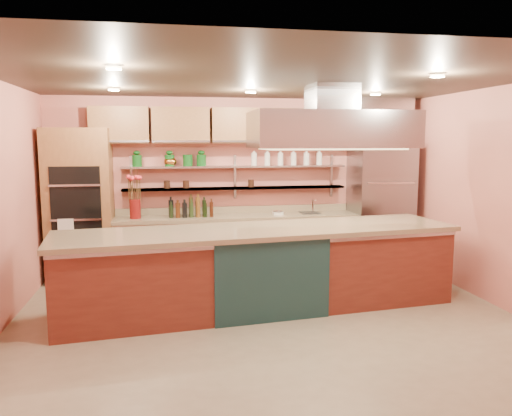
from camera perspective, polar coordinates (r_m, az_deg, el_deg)
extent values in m
cube|color=gray|center=(6.11, 1.33, -12.64)|extent=(6.00, 5.00, 0.02)
cube|color=black|center=(5.77, 1.42, 14.51)|extent=(6.00, 5.00, 0.02)
cube|color=#C86F5E|center=(8.23, -2.10, 2.72)|extent=(6.00, 0.04, 2.80)
cube|color=#C86F5E|center=(3.40, 9.83, -4.58)|extent=(6.00, 0.04, 2.80)
cube|color=#C86F5E|center=(7.02, 26.15, 1.07)|extent=(0.04, 5.00, 2.80)
cube|color=brown|center=(7.96, -19.49, 0.30)|extent=(0.95, 0.64, 2.30)
cube|color=gray|center=(8.57, 14.01, 0.34)|extent=(0.95, 0.72, 2.10)
cube|color=tan|center=(8.06, -2.12, -4.10)|extent=(3.84, 0.64, 0.93)
cube|color=#A2A5A8|center=(8.10, -2.32, 2.28)|extent=(3.60, 0.26, 0.03)
cube|color=#A2A5A8|center=(8.07, -2.33, 4.76)|extent=(3.60, 0.26, 0.03)
cube|color=brown|center=(8.02, -1.95, 9.38)|extent=(4.60, 0.36, 0.55)
cube|color=#A2A5A8|center=(6.37, 8.58, 8.83)|extent=(2.00, 1.00, 0.45)
cube|color=#FFE5A5|center=(5.96, 1.02, 14.01)|extent=(4.00, 2.80, 0.02)
cube|color=maroon|center=(6.35, 0.48, -6.92)|extent=(5.00, 1.59, 1.03)
cylinder|color=#630F0E|center=(7.85, -13.65, -0.10)|extent=(0.22, 0.22, 0.30)
cube|color=black|center=(7.85, -7.41, -0.16)|extent=(0.77, 0.32, 0.24)
cube|color=silver|center=(8.04, 2.52, -0.46)|extent=(0.18, 0.16, 0.09)
cylinder|color=silver|center=(8.28, 6.50, 0.23)|extent=(0.04, 0.04, 0.23)
ellipsoid|color=#B16929|center=(7.99, -9.70, 5.25)|extent=(0.19, 0.19, 0.14)
cylinder|color=#0E4514|center=(8.00, -7.81, 5.42)|extent=(0.19, 0.19, 0.18)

